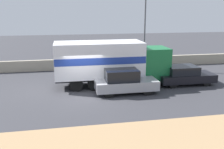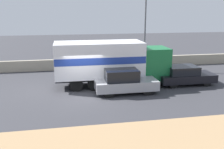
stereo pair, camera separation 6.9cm
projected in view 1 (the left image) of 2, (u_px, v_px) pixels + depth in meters
The scene contains 7 objects.
ground_plane at pixel (85, 95), 16.03m from camera, with size 80.00×80.00×0.00m, color #38383D.
dirt_shoulder_foreground at pixel (98, 149), 9.85m from camera, with size 60.00×4.19×0.04m.
stone_wall_backdrop at pixel (79, 64), 22.89m from camera, with size 60.00×0.35×0.98m.
street_lamp at pixel (145, 24), 22.01m from camera, with size 0.56×0.28×7.09m.
box_truck at pixel (109, 61), 17.66m from camera, with size 8.08×2.51×3.17m.
car_hatchback at pixel (124, 81), 16.38m from camera, with size 4.07×1.81×1.61m.
car_sedan_second at pixel (184, 75), 18.23m from camera, with size 4.13×1.73×1.40m.
Camera 1 is at (-1.07, -15.22, 5.38)m, focal length 40.00 mm.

